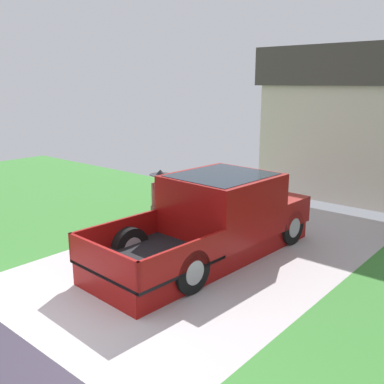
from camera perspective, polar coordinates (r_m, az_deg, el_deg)
pickup_truck at (r=9.32m, az=3.49°, el=-3.42°), size 2.17×5.28×1.70m
person_with_hat at (r=9.96m, az=-4.09°, el=-1.34°), size 0.49×0.49×1.69m
handbag at (r=10.08m, az=-5.97°, el=-5.88°), size 0.30×0.14×0.43m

